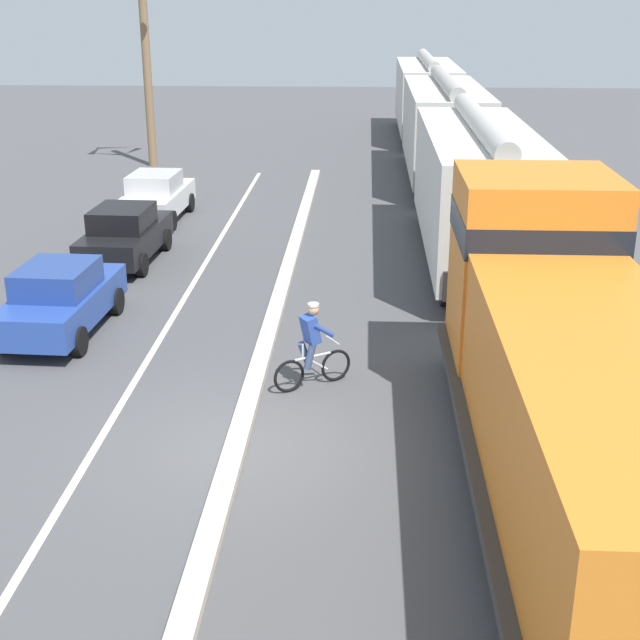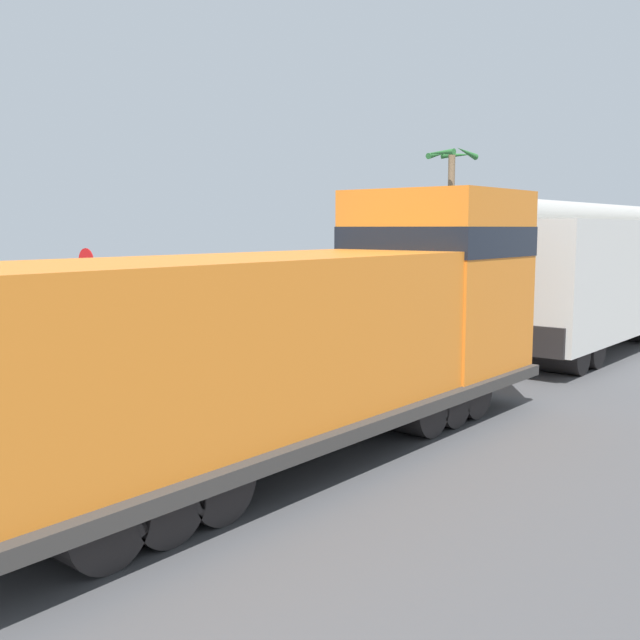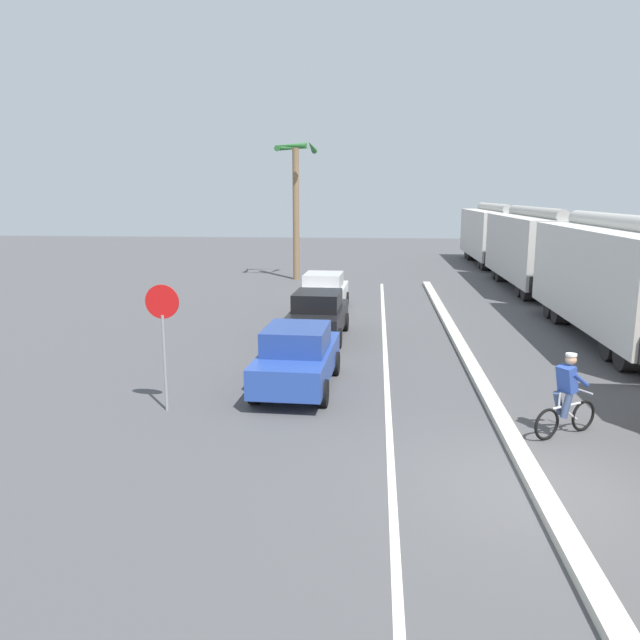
% 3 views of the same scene
% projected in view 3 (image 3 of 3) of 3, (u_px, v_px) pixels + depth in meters
% --- Properties ---
extents(ground_plane, '(120.00, 120.00, 0.00)m').
position_uv_depth(ground_plane, '(537.00, 490.00, 10.33)').
color(ground_plane, '#4C4C4F').
extents(median_curb, '(0.36, 36.00, 0.16)m').
position_uv_depth(median_curb, '(480.00, 380.00, 16.17)').
color(median_curb, beige).
rests_on(median_curb, ground).
extents(lane_stripe, '(0.14, 36.00, 0.01)m').
position_uv_depth(lane_stripe, '(387.00, 380.00, 16.39)').
color(lane_stripe, silver).
rests_on(lane_stripe, ground).
extents(hopper_car_lead, '(2.90, 10.60, 4.18)m').
position_uv_depth(hopper_car_lead, '(619.00, 279.00, 20.46)').
color(hopper_car_lead, silver).
rests_on(hopper_car_lead, ground).
extents(hopper_car_middle, '(2.90, 10.60, 4.18)m').
position_uv_depth(hopper_car_middle, '(533.00, 249.00, 31.78)').
color(hopper_car_middle, beige).
rests_on(hopper_car_middle, ground).
extents(hopper_car_trailing, '(2.90, 10.60, 4.18)m').
position_uv_depth(hopper_car_trailing, '(492.00, 234.00, 43.11)').
color(hopper_car_trailing, beige).
rests_on(hopper_car_trailing, ground).
extents(parked_car_blue, '(1.97, 4.27, 1.62)m').
position_uv_depth(parked_car_blue, '(297.00, 357.00, 15.59)').
color(parked_car_blue, '#28479E').
rests_on(parked_car_blue, ground).
extents(parked_car_black, '(1.96, 4.26, 1.62)m').
position_uv_depth(parked_car_black, '(318.00, 315.00, 21.04)').
color(parked_car_black, black).
rests_on(parked_car_black, ground).
extents(parked_car_white, '(1.95, 4.26, 1.62)m').
position_uv_depth(parked_car_white, '(324.00, 292.00, 25.86)').
color(parked_car_white, silver).
rests_on(parked_car_white, ground).
extents(cyclist, '(1.47, 0.98, 1.71)m').
position_uv_depth(cyclist, '(567.00, 397.00, 12.51)').
color(cyclist, black).
rests_on(cyclist, ground).
extents(stop_sign, '(0.76, 0.08, 2.88)m').
position_uv_depth(stop_sign, '(163.00, 323.00, 13.75)').
color(stop_sign, gray).
rests_on(stop_sign, ground).
extents(palm_tree_near, '(2.22, 2.41, 7.70)m').
position_uv_depth(palm_tree_near, '(295.00, 185.00, 34.73)').
color(palm_tree_near, '#846647').
rests_on(palm_tree_near, ground).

